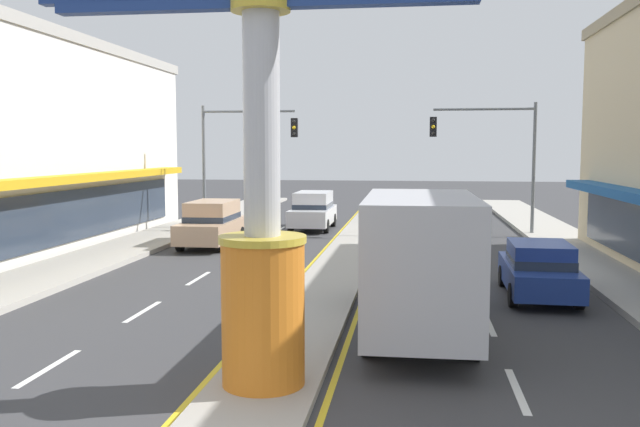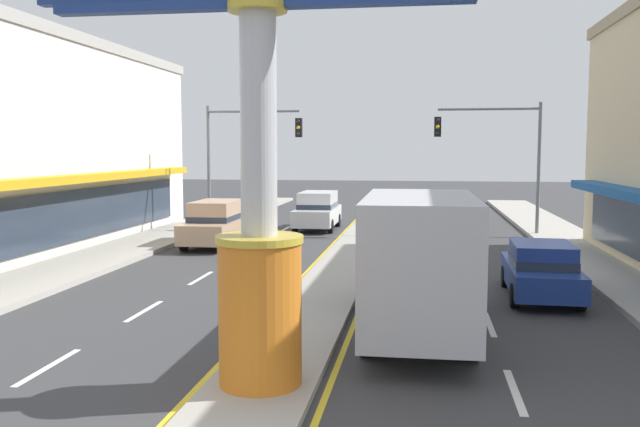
{
  "view_description": "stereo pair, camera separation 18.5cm",
  "coord_description": "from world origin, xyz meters",
  "px_view_note": "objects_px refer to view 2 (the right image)",
  "views": [
    {
      "loc": [
        2.46,
        -6.58,
        4.07
      ],
      "look_at": [
        0.35,
        8.53,
        2.6
      ],
      "focal_mm": 37.8,
      "sensor_mm": 36.0,
      "label": 1
    },
    {
      "loc": [
        2.64,
        -6.56,
        4.07
      ],
      "look_at": [
        0.35,
        8.53,
        2.6
      ],
      "focal_mm": 37.8,
      "sensor_mm": 36.0,
      "label": 2
    }
  ],
  "objects_px": {
    "sedan_near_right_lane": "(541,270)",
    "sedan_far_left_oncoming": "(421,210)",
    "box_truck_far_right_lane": "(419,259)",
    "traffic_light_left_side": "(242,145)",
    "traffic_light_right_side": "(500,145)",
    "district_sign": "(259,173)",
    "suv_mid_left_lane": "(318,210)",
    "suv_near_left_lane": "(216,223)"
  },
  "relations": [
    {
      "from": "district_sign",
      "to": "sedan_near_right_lane",
      "type": "xyz_separation_m",
      "value": [
        5.88,
        8.1,
        -2.88
      ]
    },
    {
      "from": "traffic_light_right_side",
      "to": "sedan_far_left_oncoming",
      "type": "height_order",
      "value": "traffic_light_right_side"
    },
    {
      "from": "traffic_light_left_side",
      "to": "traffic_light_right_side",
      "type": "relative_size",
      "value": 1.0
    },
    {
      "from": "suv_near_left_lane",
      "to": "suv_mid_left_lane",
      "type": "distance_m",
      "value": 7.29
    },
    {
      "from": "suv_near_left_lane",
      "to": "sedan_far_left_oncoming",
      "type": "relative_size",
      "value": 1.06
    },
    {
      "from": "traffic_light_left_side",
      "to": "sedan_near_right_lane",
      "type": "relative_size",
      "value": 1.43
    },
    {
      "from": "sedan_near_right_lane",
      "to": "traffic_light_left_side",
      "type": "bearing_deg",
      "value": 131.53
    },
    {
      "from": "sedan_far_left_oncoming",
      "to": "box_truck_far_right_lane",
      "type": "bearing_deg",
      "value": -89.95
    },
    {
      "from": "box_truck_far_right_lane",
      "to": "traffic_light_right_side",
      "type": "bearing_deg",
      "value": 78.52
    },
    {
      "from": "suv_mid_left_lane",
      "to": "sedan_far_left_oncoming",
      "type": "bearing_deg",
      "value": 28.76
    },
    {
      "from": "sedan_near_right_lane",
      "to": "sedan_far_left_oncoming",
      "type": "height_order",
      "value": "same"
    },
    {
      "from": "suv_mid_left_lane",
      "to": "sedan_near_right_lane",
      "type": "bearing_deg",
      "value": -60.06
    },
    {
      "from": "suv_mid_left_lane",
      "to": "box_truck_far_right_lane",
      "type": "bearing_deg",
      "value": -74.72
    },
    {
      "from": "sedan_near_right_lane",
      "to": "box_truck_far_right_lane",
      "type": "distance_m",
      "value": 5.47
    },
    {
      "from": "district_sign",
      "to": "sedan_far_left_oncoming",
      "type": "relative_size",
      "value": 1.74
    },
    {
      "from": "box_truck_far_right_lane",
      "to": "traffic_light_left_side",
      "type": "bearing_deg",
      "value": 116.12
    },
    {
      "from": "traffic_light_left_side",
      "to": "sedan_far_left_oncoming",
      "type": "height_order",
      "value": "traffic_light_left_side"
    },
    {
      "from": "traffic_light_right_side",
      "to": "suv_mid_left_lane",
      "type": "xyz_separation_m",
      "value": [
        -8.76,
        1.42,
        -3.26
      ]
    },
    {
      "from": "district_sign",
      "to": "traffic_light_left_side",
      "type": "relative_size",
      "value": 1.23
    },
    {
      "from": "traffic_light_left_side",
      "to": "traffic_light_right_side",
      "type": "bearing_deg",
      "value": -1.51
    },
    {
      "from": "traffic_light_left_side",
      "to": "sedan_far_left_oncoming",
      "type": "bearing_deg",
      "value": 24.18
    },
    {
      "from": "box_truck_far_right_lane",
      "to": "suv_near_left_lane",
      "type": "relative_size",
      "value": 1.5
    },
    {
      "from": "district_sign",
      "to": "box_truck_far_right_lane",
      "type": "bearing_deg",
      "value": 55.74
    },
    {
      "from": "box_truck_far_right_lane",
      "to": "suv_near_left_lane",
      "type": "bearing_deg",
      "value": 124.21
    },
    {
      "from": "traffic_light_left_side",
      "to": "sedan_near_right_lane",
      "type": "xyz_separation_m",
      "value": [
        12.05,
        -13.61,
        -3.46
      ]
    },
    {
      "from": "district_sign",
      "to": "suv_near_left_lane",
      "type": "bearing_deg",
      "value": 109.85
    },
    {
      "from": "sedan_far_left_oncoming",
      "to": "sedan_near_right_lane",
      "type": "bearing_deg",
      "value": -79.34
    },
    {
      "from": "traffic_light_right_side",
      "to": "suv_near_left_lane",
      "type": "height_order",
      "value": "traffic_light_right_side"
    },
    {
      "from": "traffic_light_right_side",
      "to": "suv_near_left_lane",
      "type": "xyz_separation_m",
      "value": [
        -12.06,
        -5.08,
        -3.26
      ]
    },
    {
      "from": "district_sign",
      "to": "suv_mid_left_lane",
      "type": "height_order",
      "value": "district_sign"
    },
    {
      "from": "district_sign",
      "to": "suv_mid_left_lane",
      "type": "distance_m",
      "value": 23.11
    },
    {
      "from": "traffic_light_left_side",
      "to": "district_sign",
      "type": "bearing_deg",
      "value": -74.14
    },
    {
      "from": "traffic_light_left_side",
      "to": "suv_mid_left_lane",
      "type": "height_order",
      "value": "traffic_light_left_side"
    },
    {
      "from": "traffic_light_left_side",
      "to": "suv_near_left_lane",
      "type": "relative_size",
      "value": 1.34
    },
    {
      "from": "sedan_near_right_lane",
      "to": "suv_near_left_lane",
      "type": "bearing_deg",
      "value": 145.12
    },
    {
      "from": "suv_mid_left_lane",
      "to": "sedan_far_left_oncoming",
      "type": "xyz_separation_m",
      "value": [
        5.17,
        2.84,
        -0.2
      ]
    },
    {
      "from": "box_truck_far_right_lane",
      "to": "suv_mid_left_lane",
      "type": "distance_m",
      "value": 19.69
    },
    {
      "from": "sedan_near_right_lane",
      "to": "sedan_far_left_oncoming",
      "type": "bearing_deg",
      "value": 100.66
    },
    {
      "from": "sedan_far_left_oncoming",
      "to": "traffic_light_left_side",
      "type": "bearing_deg",
      "value": -155.82
    },
    {
      "from": "sedan_far_left_oncoming",
      "to": "suv_mid_left_lane",
      "type": "bearing_deg",
      "value": -151.24
    },
    {
      "from": "traffic_light_left_side",
      "to": "traffic_light_right_side",
      "type": "xyz_separation_m",
      "value": [
        12.34,
        -0.33,
        0.0
      ]
    },
    {
      "from": "traffic_light_left_side",
      "to": "suv_mid_left_lane",
      "type": "relative_size",
      "value": 1.35
    }
  ]
}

